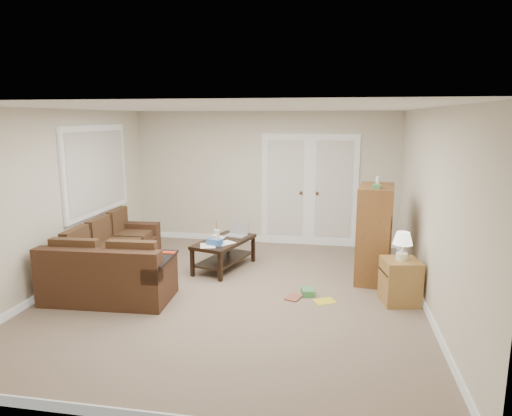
% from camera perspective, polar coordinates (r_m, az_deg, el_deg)
% --- Properties ---
extents(floor, '(5.50, 5.50, 0.00)m').
position_cam_1_polar(floor, '(6.37, -2.86, -10.71)').
color(floor, gray).
rests_on(floor, ground).
extents(ceiling, '(5.00, 5.50, 0.02)m').
position_cam_1_polar(ceiling, '(5.91, -3.10, 12.41)').
color(ceiling, white).
rests_on(ceiling, wall_back).
extents(wall_left, '(0.02, 5.50, 2.50)m').
position_cam_1_polar(wall_left, '(7.00, -23.34, 1.04)').
color(wall_left, beige).
rests_on(wall_left, floor).
extents(wall_right, '(0.02, 5.50, 2.50)m').
position_cam_1_polar(wall_right, '(5.98, 21.07, -0.39)').
color(wall_right, beige).
rests_on(wall_right, floor).
extents(wall_back, '(5.00, 0.02, 2.50)m').
position_cam_1_polar(wall_back, '(8.68, 1.09, 3.76)').
color(wall_back, beige).
rests_on(wall_back, floor).
extents(wall_front, '(5.00, 0.02, 2.50)m').
position_cam_1_polar(wall_front, '(3.47, -13.24, -7.98)').
color(wall_front, beige).
rests_on(wall_front, floor).
extents(baseboards, '(5.00, 5.50, 0.10)m').
position_cam_1_polar(baseboards, '(6.35, -2.86, -10.29)').
color(baseboards, silver).
rests_on(baseboards, floor).
extents(french_doors, '(1.80, 0.05, 2.13)m').
position_cam_1_polar(french_doors, '(8.59, 6.66, 2.15)').
color(french_doors, silver).
rests_on(french_doors, floor).
extents(window_left, '(0.05, 1.92, 1.42)m').
position_cam_1_polar(window_left, '(7.79, -19.29, 4.50)').
color(window_left, silver).
rests_on(window_left, wall_left).
extents(sectional_sofa, '(1.78, 2.53, 0.77)m').
position_cam_1_polar(sectional_sofa, '(6.99, -17.66, -6.59)').
color(sectional_sofa, '#452B1A').
rests_on(sectional_sofa, floor).
extents(coffee_table, '(0.88, 1.27, 0.79)m').
position_cam_1_polar(coffee_table, '(7.34, -3.90, -5.60)').
color(coffee_table, black).
rests_on(coffee_table, floor).
extents(tv_armoire, '(0.59, 0.93, 1.52)m').
position_cam_1_polar(tv_armoire, '(6.94, 14.58, -3.01)').
color(tv_armoire, brown).
rests_on(tv_armoire, floor).
extents(side_cabinet, '(0.53, 0.53, 0.95)m').
position_cam_1_polar(side_cabinet, '(6.26, 17.60, -8.30)').
color(side_cabinet, olive).
rests_on(side_cabinet, floor).
extents(space_heater, '(0.12, 0.11, 0.27)m').
position_cam_1_polar(space_heater, '(8.52, 12.94, -4.32)').
color(space_heater, white).
rests_on(space_heater, floor).
extents(floor_magazine, '(0.34, 0.32, 0.01)m').
position_cam_1_polar(floor_magazine, '(6.19, 8.58, -11.44)').
color(floor_magazine, yellow).
rests_on(floor_magazine, floor).
extents(floor_greenbox, '(0.21, 0.24, 0.08)m').
position_cam_1_polar(floor_greenbox, '(6.36, 6.49, -10.38)').
color(floor_greenbox, '#408D4B').
rests_on(floor_greenbox, floor).
extents(floor_book, '(0.26, 0.30, 0.02)m').
position_cam_1_polar(floor_book, '(6.28, 3.95, -10.94)').
color(floor_book, brown).
rests_on(floor_book, floor).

